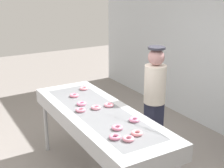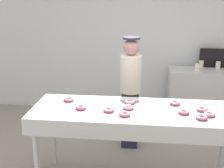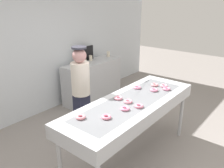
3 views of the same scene
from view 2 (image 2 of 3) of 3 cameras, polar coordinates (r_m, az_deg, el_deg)
back_wall at (r=5.82m, az=5.49°, el=9.40°), size 8.00×0.12×3.04m
fryer_conveyor at (r=3.58m, az=4.36°, el=-6.14°), size 2.40×0.83×0.99m
strawberry_donut_0 at (r=3.56m, az=-5.81°, el=-4.32°), size 0.13×0.13×0.04m
strawberry_donut_1 at (r=3.71m, az=3.34°, el=-3.33°), size 0.15×0.15×0.04m
strawberry_donut_2 at (r=3.47m, az=-0.60°, el=-4.83°), size 0.15×0.15×0.04m
strawberry_donut_3 at (r=3.54m, az=3.05°, el=-4.36°), size 0.17×0.17×0.04m
strawberry_donut_4 at (r=3.41m, az=16.32°, el=-5.96°), size 0.16×0.16×0.04m
strawberry_donut_5 at (r=3.64m, az=16.37°, el=-4.48°), size 0.17×0.17×0.04m
strawberry_donut_6 at (r=3.52m, az=17.66°, el=-5.36°), size 0.17×0.17×0.04m
strawberry_donut_7 at (r=3.50m, az=13.20°, el=-5.07°), size 0.16×0.16×0.04m
strawberry_donut_8 at (r=3.36m, az=2.38°, el=-5.59°), size 0.16×0.16×0.04m
strawberry_donut_9 at (r=3.83m, az=-8.02°, el=-2.84°), size 0.16×0.16×0.04m
strawberry_donut_10 at (r=3.75m, az=11.60°, el=-3.46°), size 0.15×0.15×0.04m
worker_baker at (r=4.45m, az=3.46°, el=-0.75°), size 0.30×0.30×1.68m
prep_counter at (r=5.75m, az=18.12°, el=-2.18°), size 1.55×0.53×0.96m
paper_cup_0 at (r=5.72m, az=16.26°, el=3.57°), size 0.08×0.08×0.13m
paper_cup_2 at (r=5.46m, az=15.57°, el=3.02°), size 0.08×0.08×0.13m
paper_cup_3 at (r=5.72m, az=19.11°, el=3.33°), size 0.08×0.08×0.13m
menu_display at (r=5.78m, az=18.32°, el=4.62°), size 0.49×0.04×0.34m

